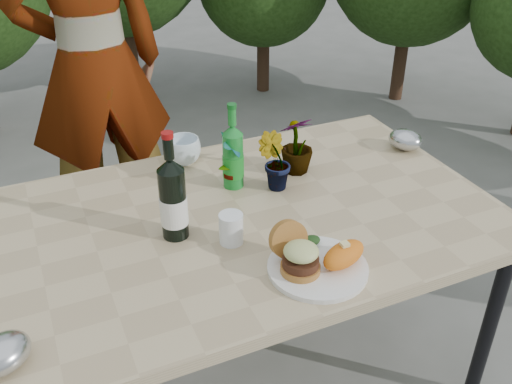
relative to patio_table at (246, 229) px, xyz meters
name	(u,v)px	position (x,y,z in m)	size (l,w,h in m)	color
ground	(248,376)	(0.00, 0.00, -0.69)	(80.00, 80.00, 0.00)	#62635E
patio_table	(246,229)	(0.00, 0.00, 0.00)	(1.60, 1.00, 0.75)	tan
dinner_plate	(318,268)	(0.07, -0.33, 0.06)	(0.28, 0.28, 0.01)	white
burger_stack	(298,254)	(0.02, -0.31, 0.12)	(0.11, 0.16, 0.11)	#B7722D
sweet_potato	(344,255)	(0.14, -0.35, 0.10)	(0.15, 0.08, 0.06)	orange
grilled_veg	(307,242)	(0.09, -0.24, 0.09)	(0.08, 0.05, 0.03)	olive
wine_bottle	(173,200)	(-0.23, -0.01, 0.18)	(0.08, 0.08, 0.34)	black
sparkling_water	(233,157)	(0.03, 0.18, 0.17)	(0.07, 0.07, 0.30)	#177F29
plastic_cup	(231,228)	(-0.09, -0.11, 0.10)	(0.07, 0.07, 0.10)	white
seedling_left	(232,161)	(0.03, 0.18, 0.16)	(0.11, 0.07, 0.20)	#26571D
seedling_mid	(274,162)	(0.15, 0.12, 0.16)	(0.11, 0.09, 0.20)	#286121
seedling_right	(297,145)	(0.28, 0.19, 0.16)	(0.12, 0.12, 0.21)	#1F561D
blue_bowl	(184,151)	(-0.07, 0.41, 0.11)	(0.12, 0.12, 0.10)	white
foil_packet_left	(3,354)	(-0.74, -0.34, 0.10)	(0.13, 0.11, 0.08)	#B1B3B8
foil_packet_right	(405,140)	(0.74, 0.17, 0.10)	(0.13, 0.11, 0.08)	#B2B5B9
person	(93,66)	(-0.25, 1.14, 0.22)	(0.67, 0.44, 1.83)	#9C654E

